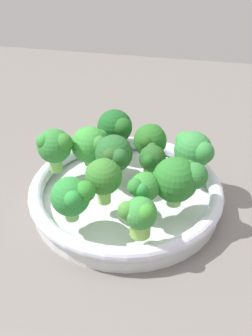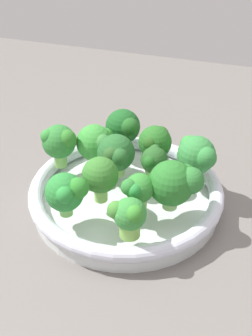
{
  "view_description": "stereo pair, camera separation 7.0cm",
  "coord_description": "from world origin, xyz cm",
  "px_view_note": "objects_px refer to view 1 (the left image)",
  "views": [
    {
      "loc": [
        12.97,
        -52.6,
        46.88
      ],
      "look_at": [
        2.31,
        3.87,
        7.01
      ],
      "focal_mm": 50.91,
      "sensor_mm": 36.0,
      "label": 1
    },
    {
      "loc": [
        19.74,
        -50.88,
        46.88
      ],
      "look_at": [
        2.31,
        3.87,
        7.01
      ],
      "focal_mm": 50.91,
      "sensor_mm": 36.0,
      "label": 2
    }
  ],
  "objects_px": {
    "broccoli_floret_2": "(179,179)",
    "broccoli_floret_3": "(91,145)",
    "broccoli_floret_8": "(116,128)",
    "broccoli_floret_7": "(72,196)",
    "broccoli_floret_11": "(55,146)",
    "bowl": "(126,195)",
    "broccoli_floret_1": "(113,154)",
    "broccoli_floret_4": "(105,177)",
    "broccoli_floret_6": "(150,141)",
    "broccoli_floret_9": "(194,150)",
    "broccoli_floret_5": "(152,160)",
    "broccoli_floret_0": "(144,189)",
    "broccoli_floret_10": "(139,215)"
  },
  "relations": [
    {
      "from": "broccoli_floret_3",
      "to": "broccoli_floret_0",
      "type": "bearing_deg",
      "value": -45.61
    },
    {
      "from": "broccoli_floret_8",
      "to": "broccoli_floret_10",
      "type": "distance_m",
      "value": 0.22
    },
    {
      "from": "broccoli_floret_2",
      "to": "broccoli_floret_4",
      "type": "xyz_separation_m",
      "value": [
        -0.1,
        -0.01,
        -0.0
      ]
    },
    {
      "from": "broccoli_floret_3",
      "to": "broccoli_floret_8",
      "type": "xyz_separation_m",
      "value": [
        0.03,
        0.06,
        0.0
      ]
    },
    {
      "from": "broccoli_floret_1",
      "to": "broccoli_floret_9",
      "type": "height_order",
      "value": "broccoli_floret_9"
    },
    {
      "from": "broccoli_floret_2",
      "to": "broccoli_floret_8",
      "type": "distance_m",
      "value": 0.17
    },
    {
      "from": "broccoli_floret_8",
      "to": "broccoli_floret_10",
      "type": "bearing_deg",
      "value": -70.79
    },
    {
      "from": "broccoli_floret_1",
      "to": "broccoli_floret_8",
      "type": "relative_size",
      "value": 1.01
    },
    {
      "from": "bowl",
      "to": "broccoli_floret_9",
      "type": "bearing_deg",
      "value": 28.42
    },
    {
      "from": "broccoli_floret_9",
      "to": "broccoli_floret_11",
      "type": "height_order",
      "value": "broccoli_floret_11"
    },
    {
      "from": "broccoli_floret_4",
      "to": "broccoli_floret_8",
      "type": "height_order",
      "value": "broccoli_floret_4"
    },
    {
      "from": "broccoli_floret_5",
      "to": "broccoli_floret_6",
      "type": "distance_m",
      "value": 0.04
    },
    {
      "from": "broccoli_floret_0",
      "to": "broccoli_floret_1",
      "type": "bearing_deg",
      "value": 127.55
    },
    {
      "from": "broccoli_floret_10",
      "to": "broccoli_floret_3",
      "type": "bearing_deg",
      "value": 123.79
    },
    {
      "from": "broccoli_floret_0",
      "to": "bowl",
      "type": "bearing_deg",
      "value": 121.76
    },
    {
      "from": "broccoli_floret_5",
      "to": "broccoli_floret_7",
      "type": "relative_size",
      "value": 0.83
    },
    {
      "from": "broccoli_floret_5",
      "to": "broccoli_floret_7",
      "type": "height_order",
      "value": "broccoli_floret_7"
    },
    {
      "from": "broccoli_floret_8",
      "to": "broccoli_floret_9",
      "type": "xyz_separation_m",
      "value": [
        0.13,
        -0.05,
        0.0
      ]
    },
    {
      "from": "broccoli_floret_1",
      "to": "bowl",
      "type": "bearing_deg",
      "value": -40.39
    },
    {
      "from": "broccoli_floret_1",
      "to": "broccoli_floret_2",
      "type": "xyz_separation_m",
      "value": [
        0.1,
        -0.05,
        0.0
      ]
    },
    {
      "from": "broccoli_floret_8",
      "to": "broccoli_floret_7",
      "type": "bearing_deg",
      "value": -96.29
    },
    {
      "from": "broccoli_floret_0",
      "to": "broccoli_floret_4",
      "type": "bearing_deg",
      "value": 168.57
    },
    {
      "from": "bowl",
      "to": "broccoli_floret_6",
      "type": "relative_size",
      "value": 4.57
    },
    {
      "from": "broccoli_floret_2",
      "to": "broccoli_floret_11",
      "type": "relative_size",
      "value": 1.08
    },
    {
      "from": "broccoli_floret_10",
      "to": "broccoli_floret_11",
      "type": "height_order",
      "value": "broccoli_floret_11"
    },
    {
      "from": "bowl",
      "to": "broccoli_floret_1",
      "type": "xyz_separation_m",
      "value": [
        -0.02,
        0.02,
        0.06
      ]
    },
    {
      "from": "broccoli_floret_4",
      "to": "broccoli_floret_7",
      "type": "bearing_deg",
      "value": -127.14
    },
    {
      "from": "broccoli_floret_3",
      "to": "broccoli_floret_6",
      "type": "height_order",
      "value": "same"
    },
    {
      "from": "bowl",
      "to": "broccoli_floret_6",
      "type": "xyz_separation_m",
      "value": [
        0.03,
        0.07,
        0.06
      ]
    },
    {
      "from": "broccoli_floret_2",
      "to": "broccoli_floret_6",
      "type": "bearing_deg",
      "value": 118.63
    },
    {
      "from": "broccoli_floret_1",
      "to": "broccoli_floret_6",
      "type": "distance_m",
      "value": 0.07
    },
    {
      "from": "broccoli_floret_4",
      "to": "broccoli_floret_7",
      "type": "xyz_separation_m",
      "value": [
        -0.03,
        -0.05,
        -0.0
      ]
    },
    {
      "from": "broccoli_floret_3",
      "to": "broccoli_floret_11",
      "type": "height_order",
      "value": "broccoli_floret_11"
    },
    {
      "from": "broccoli_floret_10",
      "to": "broccoli_floret_5",
      "type": "bearing_deg",
      "value": 91.06
    },
    {
      "from": "broccoli_floret_0",
      "to": "broccoli_floret_2",
      "type": "xyz_separation_m",
      "value": [
        0.05,
        0.03,
        0.0
      ]
    },
    {
      "from": "bowl",
      "to": "broccoli_floret_6",
      "type": "height_order",
      "value": "broccoli_floret_6"
    },
    {
      "from": "broccoli_floret_3",
      "to": "broccoli_floret_10",
      "type": "distance_m",
      "value": 0.18
    },
    {
      "from": "broccoli_floret_9",
      "to": "bowl",
      "type": "bearing_deg",
      "value": -151.58
    },
    {
      "from": "broccoli_floret_7",
      "to": "broccoli_floret_8",
      "type": "height_order",
      "value": "broccoli_floret_8"
    },
    {
      "from": "broccoli_floret_4",
      "to": "broccoli_floret_10",
      "type": "height_order",
      "value": "broccoli_floret_4"
    },
    {
      "from": "broccoli_floret_1",
      "to": "broccoli_floret_7",
      "type": "xyz_separation_m",
      "value": [
        -0.03,
        -0.11,
        0.0
      ]
    },
    {
      "from": "broccoli_floret_5",
      "to": "broccoli_floret_9",
      "type": "height_order",
      "value": "broccoli_floret_9"
    },
    {
      "from": "broccoli_floret_0",
      "to": "broccoli_floret_11",
      "type": "height_order",
      "value": "broccoli_floret_11"
    },
    {
      "from": "broccoli_floret_5",
      "to": "broccoli_floret_10",
      "type": "bearing_deg",
      "value": -88.94
    },
    {
      "from": "broccoli_floret_4",
      "to": "broccoli_floret_1",
      "type": "bearing_deg",
      "value": 92.18
    },
    {
      "from": "broccoli_floret_11",
      "to": "broccoli_floret_5",
      "type": "bearing_deg",
      "value": 4.73
    },
    {
      "from": "broccoli_floret_2",
      "to": "broccoli_floret_3",
      "type": "distance_m",
      "value": 0.16
    },
    {
      "from": "broccoli_floret_4",
      "to": "broccoli_floret_5",
      "type": "bearing_deg",
      "value": 52.31
    },
    {
      "from": "broccoli_floret_4",
      "to": "broccoli_floret_7",
      "type": "relative_size",
      "value": 1.08
    },
    {
      "from": "broccoli_floret_1",
      "to": "broccoli_floret_5",
      "type": "bearing_deg",
      "value": 7.38
    }
  ]
}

